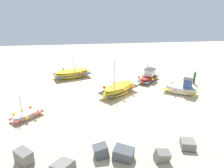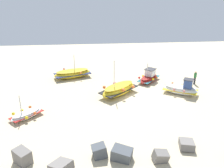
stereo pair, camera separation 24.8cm
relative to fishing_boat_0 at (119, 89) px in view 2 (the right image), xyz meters
name	(u,v)px [view 2 (the right image)]	position (x,y,z in m)	size (l,w,h in m)	color
ground_plane	(138,99)	(-1.97, 1.17, -0.64)	(53.23, 53.23, 0.00)	beige
fishing_boat_0	(119,89)	(0.00, 0.00, 0.00)	(4.71, 4.40, 4.10)	gold
fishing_boat_1	(149,77)	(-4.27, -3.67, -0.10)	(3.42, 3.71, 2.53)	maroon
fishing_boat_2	(181,89)	(-6.92, 0.41, -0.05)	(4.00, 3.17, 1.91)	white
fishing_boat_3	(73,74)	(5.39, -5.89, -0.08)	(5.13, 3.36, 3.04)	gold
fishing_boat_4	(26,114)	(8.95, 4.19, -0.31)	(3.04, 3.03, 2.43)	white
person_walking	(195,77)	(-9.61, -2.24, 0.31)	(0.32, 0.32, 1.65)	#2D2D38
breakwater_rocks	(151,153)	(-1.00, 10.69, -0.23)	(20.68, 3.14, 1.29)	slate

